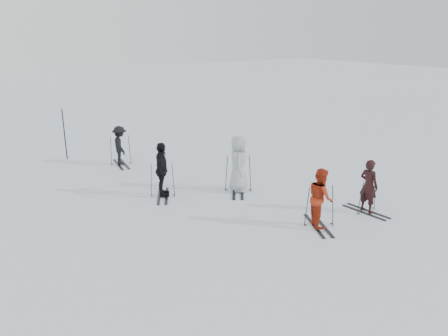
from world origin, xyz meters
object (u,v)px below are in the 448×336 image
at_px(skier_red, 320,198).
at_px(skier_uphill_left, 162,170).
at_px(skier_uphill_far, 120,146).
at_px(piste_marker, 65,134).
at_px(skier_near_dark, 368,187).
at_px(skier_grey, 238,164).

relative_size(skier_red, skier_uphill_left, 0.92).
height_order(skier_uphill_far, piste_marker, piste_marker).
distance_m(skier_uphill_far, piste_marker, 2.76).
distance_m(skier_red, skier_uphill_far, 9.42).
bearing_deg(skier_red, skier_uphill_left, 56.23).
distance_m(skier_red, skier_uphill_left, 5.41).
bearing_deg(piste_marker, skier_near_dark, -61.53).
relative_size(skier_red, piste_marker, 0.77).
xyz_separation_m(skier_grey, piste_marker, (-3.93, 7.57, 0.13)).
xyz_separation_m(skier_near_dark, skier_uphill_left, (-4.68, 4.78, 0.09)).
bearing_deg(skier_grey, skier_uphill_left, 103.92).
relative_size(skier_red, skier_grey, 0.86).
bearing_deg(skier_uphill_left, skier_red, -121.77).
bearing_deg(skier_near_dark, skier_uphill_far, 22.03).
height_order(skier_near_dark, skier_uphill_far, skier_near_dark).
xyz_separation_m(skier_red, skier_uphill_far, (-2.48, 9.09, -0.04)).
bearing_deg(skier_near_dark, skier_uphill_left, 40.50).
distance_m(skier_near_dark, piste_marker, 12.91).
distance_m(skier_red, piste_marker, 12.00).
bearing_deg(skier_red, piste_marker, 46.61).
distance_m(skier_uphill_left, skier_uphill_far, 4.41).
distance_m(skier_near_dark, skier_grey, 4.39).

